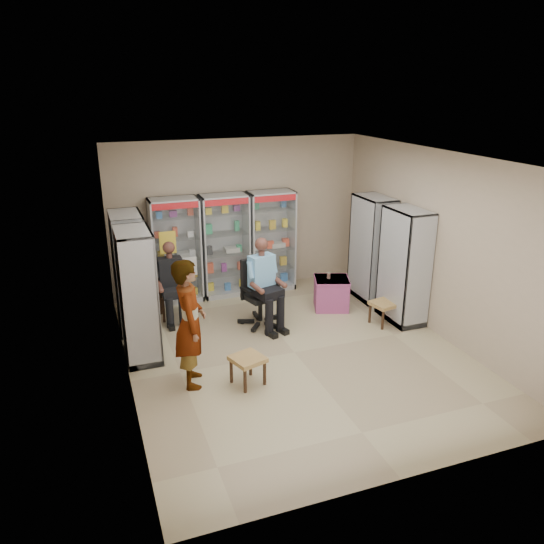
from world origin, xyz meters
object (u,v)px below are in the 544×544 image
object	(u,v)px
wooden_chair	(171,292)
standing_man	(190,323)
cabinet_back_left	(176,251)
office_chair	(260,293)
woven_stool_b	(248,370)
cabinet_back_right	(271,241)
cabinet_right_near	(404,266)
seated_shopkeeper	(261,285)
cabinet_back_mid	(225,246)
cabinet_left_near	(138,296)
woven_stool_a	(383,313)
cabinet_right_far	(372,249)
pink_trunk	(331,293)
cabinet_left_far	(130,272)

from	to	relation	value
wooden_chair	standing_man	distance (m)	2.37
cabinet_back_left	office_chair	size ratio (longest dim) A/B	1.72
office_chair	woven_stool_b	world-z (taller)	office_chair
cabinet_back_right	cabinet_right_near	size ratio (longest dim) A/B	1.00
seated_shopkeeper	cabinet_right_near	bearing A→B (deg)	-30.47
cabinet_back_mid	cabinet_back_right	xyz separation A→B (m)	(0.95, 0.00, 0.00)
cabinet_left_near	woven_stool_a	bearing A→B (deg)	86.38
cabinet_left_near	office_chair	world-z (taller)	cabinet_left_near
cabinet_back_mid	cabinet_left_near	world-z (taller)	same
cabinet_left_near	woven_stool_b	xyz separation A→B (m)	(1.28, -1.32, -0.79)
cabinet_back_mid	cabinet_left_near	xyz separation A→B (m)	(-1.88, -2.03, 0.00)
cabinet_back_right	office_chair	size ratio (longest dim) A/B	1.72
cabinet_right_near	office_chair	world-z (taller)	cabinet_right_near
office_chair	woven_stool_b	size ratio (longest dim) A/B	2.80
wooden_chair	cabinet_right_far	bearing A→B (deg)	-6.04
woven_stool_a	woven_stool_b	distance (m)	3.00
cabinet_back_right	seated_shopkeeper	distance (m)	1.79
cabinet_back_mid	woven_stool_a	xyz separation A→B (m)	(2.20, -2.29, -0.80)
cabinet_right_near	cabinet_left_near	xyz separation A→B (m)	(-4.46, 0.20, 0.00)
cabinet_right_far	standing_man	world-z (taller)	cabinet_right_far
wooden_chair	woven_stool_a	xyz separation A→B (m)	(3.40, -1.56, -0.27)
cabinet_back_mid	pink_trunk	bearing A→B (deg)	-39.07
cabinet_back_right	standing_man	xyz separation A→B (m)	(-2.27, -3.06, -0.09)
wooden_chair	woven_stool_b	distance (m)	2.70
cabinet_back_mid	standing_man	xyz separation A→B (m)	(-1.32, -3.06, -0.09)
cabinet_back_left	cabinet_right_far	distance (m)	3.71
cabinet_back_right	cabinet_left_far	bearing A→B (deg)	-161.81
cabinet_back_left	woven_stool_b	size ratio (longest dim) A/B	4.81
cabinet_back_left	office_chair	bearing A→B (deg)	-53.76
seated_shopkeeper	wooden_chair	bearing A→B (deg)	132.03
cabinet_right_near	standing_man	distance (m)	3.99
cabinet_back_mid	woven_stool_a	size ratio (longest dim) A/B	4.93
cabinet_back_left	cabinet_back_mid	world-z (taller)	same
office_chair	standing_man	xyz separation A→B (m)	(-1.51, -1.50, 0.33)
cabinet_back_left	woven_stool_a	xyz separation A→B (m)	(3.15, -2.29, -0.80)
cabinet_right_near	seated_shopkeeper	world-z (taller)	cabinet_right_near
wooden_chair	cabinet_left_near	bearing A→B (deg)	-117.61
cabinet_back_left	woven_stool_b	world-z (taller)	cabinet_back_left
cabinet_left_near	cabinet_right_far	bearing A→B (deg)	101.41
cabinet_back_mid	standing_man	size ratio (longest dim) A/B	1.10
cabinet_back_left	cabinet_back_right	xyz separation A→B (m)	(1.90, 0.00, 0.00)
cabinet_back_right	standing_man	world-z (taller)	cabinet_back_right
office_chair	woven_stool_a	world-z (taller)	office_chair
cabinet_back_mid	cabinet_right_near	world-z (taller)	same
cabinet_back_mid	pink_trunk	xyz separation A→B (m)	(1.65, -1.34, -0.71)
seated_shopkeeper	woven_stool_a	distance (m)	2.19
cabinet_back_mid	cabinet_left_far	bearing A→B (deg)	-153.68
cabinet_left_far	cabinet_back_left	bearing A→B (deg)	135.00
woven_stool_a	cabinet_back_left	bearing A→B (deg)	144.01
seated_shopkeeper	woven_stool_a	xyz separation A→B (m)	(2.01, -0.68, -0.54)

